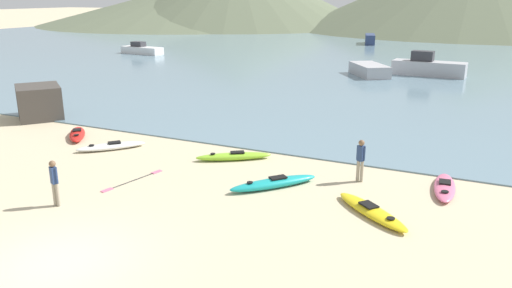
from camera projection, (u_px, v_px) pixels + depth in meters
ground_plane at (59, 262)px, 12.87m from camera, size 400.00×400.00×0.00m
bay_water at (394, 60)px, 52.51m from camera, size 160.00×70.00×0.06m
far_hill_left at (192, 4)px, 116.34m from camera, size 69.34×69.34×8.87m
kayak_on_sand_0 at (111, 146)px, 22.20m from camera, size 2.52×2.68×0.33m
kayak_on_sand_1 at (274, 183)px, 17.81m from camera, size 2.66×2.97×0.38m
kayak_on_sand_2 at (445, 187)px, 17.53m from camera, size 0.98×2.89×0.30m
kayak_on_sand_3 at (234, 156)px, 20.79m from camera, size 2.94×2.24×0.35m
kayak_on_sand_4 at (77, 134)px, 24.07m from camera, size 2.34×2.46×0.36m
kayak_on_sand_5 at (372, 211)px, 15.59m from camera, size 2.96×2.60×0.31m
person_near_foreground at (54, 180)px, 16.05m from camera, size 0.32×0.24×1.56m
person_near_waterline at (361, 158)px, 18.16m from camera, size 0.32×0.24×1.60m
moored_boat_0 at (369, 70)px, 41.85m from camera, size 4.24×4.84×0.97m
moored_boat_1 at (370, 39)px, 68.83m from camera, size 2.35×4.86×1.30m
moored_boat_3 at (142, 50)px, 57.38m from camera, size 5.37×2.08×1.36m
moored_boat_4 at (428, 67)px, 41.94m from camera, size 5.97×2.06×2.02m
loose_paddle at (133, 181)px, 18.47m from camera, size 0.71×2.76×0.03m
shoreline_rock at (39, 102)px, 27.64m from camera, size 3.50×3.41×1.82m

